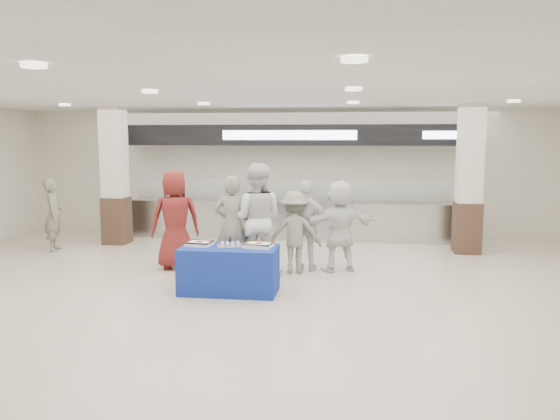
# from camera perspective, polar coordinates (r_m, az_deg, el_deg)

# --- Properties ---
(ground) EXTENTS (14.00, 14.00, 0.00)m
(ground) POSITION_cam_1_polar(r_m,az_deg,el_deg) (8.45, -3.07, -9.61)
(ground) COLOR beige
(ground) RESTS_ON ground
(serving_line) EXTENTS (8.70, 0.85, 2.80)m
(serving_line) POSITION_cam_1_polar(r_m,az_deg,el_deg) (13.47, 1.11, 1.90)
(serving_line) COLOR #B0B3B7
(serving_line) RESTS_ON ground
(column_left) EXTENTS (0.55, 0.55, 3.20)m
(column_left) POSITION_cam_1_polar(r_m,az_deg,el_deg) (13.35, -16.85, 3.12)
(column_left) COLOR #382519
(column_left) RESTS_ON ground
(column_right) EXTENTS (0.55, 0.55, 3.20)m
(column_right) POSITION_cam_1_polar(r_m,az_deg,el_deg) (12.42, 19.13, 2.71)
(column_right) COLOR #382519
(column_right) RESTS_ON ground
(display_table) EXTENTS (1.55, 0.78, 0.75)m
(display_table) POSITION_cam_1_polar(r_m,az_deg,el_deg) (8.90, -5.33, -6.23)
(display_table) COLOR #152F96
(display_table) RESTS_ON ground
(sheet_cake_left) EXTENTS (0.43, 0.35, 0.09)m
(sheet_cake_left) POSITION_cam_1_polar(r_m,az_deg,el_deg) (8.97, -8.41, -3.43)
(sheet_cake_left) COLOR white
(sheet_cake_left) RESTS_ON display_table
(sheet_cake_right) EXTENTS (0.48, 0.40, 0.09)m
(sheet_cake_right) POSITION_cam_1_polar(r_m,az_deg,el_deg) (8.74, -2.25, -3.64)
(sheet_cake_right) COLOR white
(sheet_cake_right) RESTS_ON display_table
(cupcake_tray) EXTENTS (0.49, 0.41, 0.07)m
(cupcake_tray) POSITION_cam_1_polar(r_m,az_deg,el_deg) (8.84, -5.23, -3.61)
(cupcake_tray) COLOR #A8A8AD
(cupcake_tray) RESTS_ON display_table
(civilian_maroon) EXTENTS (1.09, 0.93, 1.89)m
(civilian_maroon) POSITION_cam_1_polar(r_m,az_deg,el_deg) (10.56, -10.88, -0.98)
(civilian_maroon) COLOR maroon
(civilian_maroon) RESTS_ON ground
(soldier_a) EXTENTS (0.69, 0.48, 1.83)m
(soldier_a) POSITION_cam_1_polar(r_m,az_deg,el_deg) (9.89, -4.99, -1.64)
(soldier_a) COLOR slate
(soldier_a) RESTS_ON ground
(chef_tall) EXTENTS (1.01, 0.80, 2.04)m
(chef_tall) POSITION_cam_1_polar(r_m,az_deg,el_deg) (9.92, -2.46, -0.97)
(chef_tall) COLOR white
(chef_tall) RESTS_ON ground
(chef_short) EXTENTS (1.06, 0.59, 1.71)m
(chef_short) POSITION_cam_1_polar(r_m,az_deg,el_deg) (10.22, 2.75, -1.64)
(chef_short) COLOR white
(chef_short) RESTS_ON ground
(soldier_b) EXTENTS (1.05, 0.68, 1.52)m
(soldier_b) POSITION_cam_1_polar(r_m,az_deg,el_deg) (10.05, 1.55, -2.35)
(soldier_b) COLOR slate
(soldier_b) RESTS_ON ground
(civilian_white) EXTENTS (1.66, 1.08, 1.71)m
(civilian_white) POSITION_cam_1_polar(r_m,az_deg,el_deg) (10.26, 6.23, -1.64)
(civilian_white) COLOR white
(civilian_white) RESTS_ON ground
(soldier_bg) EXTENTS (0.57, 0.69, 1.61)m
(soldier_bg) POSITION_cam_1_polar(r_m,az_deg,el_deg) (13.00, -22.59, -0.47)
(soldier_bg) COLOR slate
(soldier_bg) RESTS_ON ground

